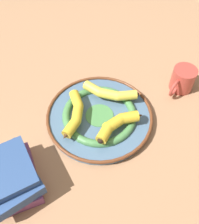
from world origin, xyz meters
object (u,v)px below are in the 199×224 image
(banana_a, at_px, (109,93))
(book_stack, at_px, (8,177))
(banana_b, at_px, (117,124))
(coffee_mug, at_px, (183,79))
(banana_c, at_px, (75,114))
(decorative_bowl, at_px, (100,116))

(banana_a, distance_m, book_stack, 0.41)
(banana_b, height_order, coffee_mug, coffee_mug)
(banana_c, distance_m, coffee_mug, 0.41)
(coffee_mug, bearing_deg, banana_b, -10.20)
(banana_b, distance_m, coffee_mug, 0.32)
(banana_c, relative_size, book_stack, 0.84)
(book_stack, xyz_separation_m, coffee_mug, (-0.56, -0.36, -0.00))
(banana_b, height_order, banana_c, banana_b)
(decorative_bowl, xyz_separation_m, banana_b, (-0.05, 0.06, 0.04))
(banana_b, bearing_deg, coffee_mug, -177.97)
(decorative_bowl, distance_m, coffee_mug, 0.34)
(banana_a, relative_size, banana_c, 1.02)
(decorative_bowl, height_order, book_stack, book_stack)
(banana_a, bearing_deg, coffee_mug, 29.72)
(banana_c, bearing_deg, book_stack, 145.31)
(banana_c, height_order, book_stack, book_stack)
(book_stack, bearing_deg, decorative_bowl, -78.52)
(banana_a, distance_m, banana_b, 0.13)
(banana_c, bearing_deg, coffee_mug, -62.34)
(banana_b, bearing_deg, banana_c, -53.60)
(banana_a, relative_size, banana_b, 1.30)
(banana_c, distance_m, book_stack, 0.27)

